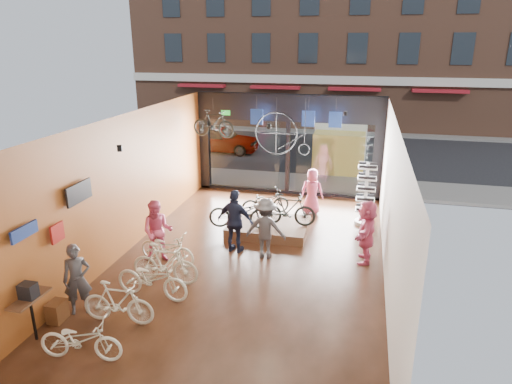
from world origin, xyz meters
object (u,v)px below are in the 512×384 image
(sunglasses_rack, at_px, (366,194))
(street_car, at_px, (219,138))
(hung_bike, at_px, (213,123))
(display_bike_left, at_px, (240,212))
(floor_bike_0, at_px, (81,340))
(customer_4, at_px, (312,191))
(customer_1, at_px, (158,231))
(customer_5, at_px, (366,231))
(display_platform, at_px, (269,227))
(display_bike_right, at_px, (265,202))
(floor_bike_3, at_px, (165,264))
(display_bike_mid, at_px, (288,210))
(box_truck, at_px, (342,136))
(floor_bike_1, at_px, (118,303))
(customer_0, at_px, (77,279))
(customer_2, at_px, (235,221))
(floor_bike_2, at_px, (152,279))
(penny_farthing, at_px, (285,135))
(floor_bike_4, at_px, (167,248))
(customer_3, at_px, (266,228))

(sunglasses_rack, bearing_deg, street_car, 115.50)
(hung_bike, bearing_deg, display_bike_left, -138.82)
(floor_bike_0, distance_m, customer_4, 9.17)
(street_car, height_order, customer_1, customer_1)
(customer_5, distance_m, hung_bike, 6.69)
(display_platform, bearing_deg, display_bike_right, 110.45)
(floor_bike_3, relative_size, customer_5, 0.98)
(display_bike_left, bearing_deg, display_bike_mid, -76.89)
(box_truck, height_order, floor_bike_1, box_truck)
(floor_bike_1, bearing_deg, display_platform, -23.28)
(customer_0, relative_size, sunglasses_rack, 0.78)
(sunglasses_rack, bearing_deg, display_platform, -170.86)
(customer_2, xyz_separation_m, customer_4, (1.71, 3.51, -0.12))
(floor_bike_2, bearing_deg, floor_bike_0, 177.13)
(customer_4, xyz_separation_m, customer_5, (1.82, -3.27, 0.08))
(floor_bike_3, xyz_separation_m, penny_farthing, (1.79, 6.43, 1.99))
(street_car, height_order, customer_5, customer_5)
(display_platform, bearing_deg, street_car, 115.79)
(floor_bike_1, xyz_separation_m, display_bike_mid, (2.67, 5.37, 0.33))
(display_bike_left, distance_m, display_bike_right, 1.39)
(customer_1, relative_size, customer_2, 0.94)
(floor_bike_2, relative_size, customer_5, 1.05)
(street_car, relative_size, floor_bike_2, 2.34)
(display_bike_right, bearing_deg, hung_bike, 28.02)
(display_bike_mid, distance_m, customer_2, 1.95)
(hung_bike, bearing_deg, display_platform, -121.66)
(customer_4, bearing_deg, display_bike_mid, 80.57)
(display_bike_left, bearing_deg, customer_4, -44.30)
(floor_bike_0, bearing_deg, customer_1, -2.38)
(floor_bike_0, height_order, display_bike_mid, display_bike_mid)
(display_bike_mid, bearing_deg, street_car, 23.77)
(penny_farthing, xyz_separation_m, hung_bike, (-2.41, -0.65, 0.43))
(display_platform, height_order, display_bike_left, display_bike_left)
(customer_1, bearing_deg, floor_bike_4, -34.36)
(display_bike_left, xyz_separation_m, hung_bike, (-1.67, 2.71, 2.14))
(customer_3, bearing_deg, penny_farthing, -86.68)
(floor_bike_2, bearing_deg, display_bike_right, -11.72)
(display_bike_left, distance_m, hung_bike, 3.83)
(customer_1, height_order, customer_3, customer_1)
(floor_bike_1, distance_m, customer_5, 6.45)
(penny_farthing, distance_m, hung_bike, 2.53)
(customer_2, distance_m, hung_bike, 4.58)
(floor_bike_1, bearing_deg, customer_4, -25.63)
(customer_1, relative_size, customer_4, 1.08)
(floor_bike_0, bearing_deg, display_bike_right, -21.33)
(customer_1, relative_size, penny_farthing, 0.89)
(floor_bike_1, distance_m, floor_bike_4, 2.74)
(customer_0, distance_m, penny_farthing, 8.78)
(floor_bike_0, xyz_separation_m, customer_2, (1.52, 5.07, 0.49))
(floor_bike_0, xyz_separation_m, penny_farthing, (2.12, 9.42, 2.09))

